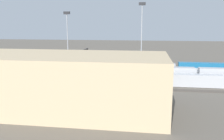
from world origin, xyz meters
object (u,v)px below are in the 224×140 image
at_px(train_on_track_0, 158,66).
at_px(train_on_track_6, 101,81).
at_px(signal_gantry, 76,56).
at_px(train_on_track_5, 76,77).
at_px(maintenance_shed, 67,82).
at_px(light_mast_0, 67,31).
at_px(train_on_track_1, 141,67).
at_px(light_mast_2, 142,27).
at_px(train_on_track_4, 196,75).
at_px(train_on_track_3, 172,73).

bearing_deg(train_on_track_0, train_on_track_6, 58.95).
height_order(train_on_track_6, signal_gantry, signal_gantry).
xyz_separation_m(train_on_track_5, maintenance_shed, (-5.44, 25.06, 4.26)).
xyz_separation_m(train_on_track_5, light_mast_0, (12.18, -28.72, 13.77)).
relative_size(train_on_track_1, light_mast_2, 2.39).
bearing_deg(train_on_track_1, signal_gantry, 22.87).
distance_m(train_on_track_1, train_on_track_4, 23.66).
bearing_deg(train_on_track_5, maintenance_shed, 102.25).
relative_size(train_on_track_0, light_mast_0, 0.41).
bearing_deg(train_on_track_6, train_on_track_5, -28.45).
distance_m(train_on_track_1, train_on_track_6, 27.53).
xyz_separation_m(train_on_track_1, train_on_track_4, (-18.29, 15.00, 0.51)).
bearing_deg(train_on_track_6, light_mast_0, -57.59).
height_order(train_on_track_1, train_on_track_4, train_on_track_4).
height_order(light_mast_2, signal_gantry, light_mast_2).
height_order(train_on_track_3, maintenance_shed, maintenance_shed).
relative_size(train_on_track_0, train_on_track_5, 0.10).
relative_size(train_on_track_5, signal_gantry, 2.73).
relative_size(train_on_track_1, train_on_track_6, 6.64).
relative_size(train_on_track_1, train_on_track_3, 0.93).
bearing_deg(maintenance_shed, signal_gantry, -76.52).
bearing_deg(maintenance_shed, train_on_track_1, -108.76).
bearing_deg(signal_gantry, maintenance_shed, 103.48).
height_order(train_on_track_1, signal_gantry, signal_gantry).
height_order(train_on_track_6, light_mast_2, light_mast_2).
bearing_deg(train_on_track_4, maintenance_shed, 41.82).
height_order(train_on_track_3, light_mast_2, light_mast_2).
bearing_deg(train_on_track_6, light_mast_2, -108.60).
xyz_separation_m(train_on_track_5, light_mast_2, (-20.38, -28.13, 15.65)).
bearing_deg(light_mast_0, train_on_track_1, 165.17).
relative_size(train_on_track_5, light_mast_2, 3.44).
distance_m(train_on_track_4, signal_gantry, 42.59).
height_order(train_on_track_0, light_mast_0, light_mast_0).
bearing_deg(train_on_track_4, signal_gantry, -6.79).
distance_m(train_on_track_5, light_mast_0, 34.10).
bearing_deg(maintenance_shed, train_on_track_5, -77.75).
relative_size(train_on_track_0, train_on_track_6, 1.00).
xyz_separation_m(train_on_track_5, train_on_track_3, (-31.70, -10.00, -0.03)).
relative_size(train_on_track_4, maintenance_shed, 1.07).
bearing_deg(train_on_track_0, train_on_track_4, 120.42).
height_order(train_on_track_4, train_on_track_5, train_on_track_4).
height_order(train_on_track_3, light_mast_0, light_mast_0).
xyz_separation_m(train_on_track_4, maintenance_shed, (33.59, 30.06, 3.66)).
xyz_separation_m(train_on_track_5, signal_gantry, (2.96, -10.00, 5.63)).
bearing_deg(train_on_track_6, train_on_track_3, -146.28).
bearing_deg(train_on_track_0, light_mast_2, -24.35).
height_order(train_on_track_5, light_mast_0, light_mast_0).
bearing_deg(train_on_track_6, train_on_track_1, -114.74).
height_order(train_on_track_0, train_on_track_4, same).
bearing_deg(train_on_track_5, train_on_track_0, -137.51).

